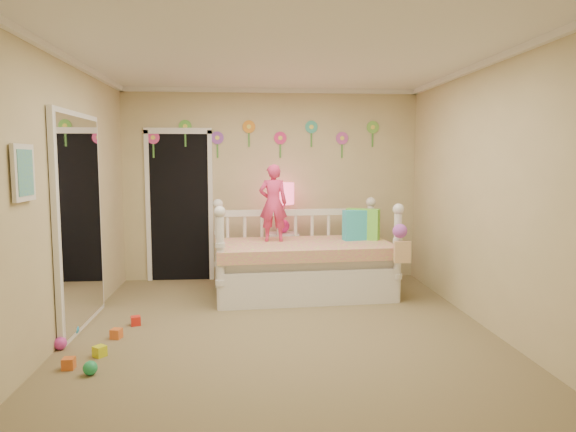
{
  "coord_description": "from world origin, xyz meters",
  "views": [
    {
      "loc": [
        -0.33,
        -4.85,
        1.64
      ],
      "look_at": [
        0.1,
        0.6,
        1.05
      ],
      "focal_mm": 32.32,
      "sensor_mm": 36.0,
      "label": 1
    }
  ],
  "objects": [
    {
      "name": "floor",
      "position": [
        0.0,
        0.0,
        0.0
      ],
      "size": [
        4.0,
        4.5,
        0.01
      ],
      "primitive_type": "cube",
      "color": "#7F684C",
      "rests_on": "ground"
    },
    {
      "name": "ceiling",
      "position": [
        0.0,
        0.0,
        2.6
      ],
      "size": [
        4.0,
        4.5,
        0.01
      ],
      "primitive_type": "cube",
      "color": "white",
      "rests_on": "floor"
    },
    {
      "name": "back_wall",
      "position": [
        0.0,
        2.25,
        1.3
      ],
      "size": [
        4.0,
        0.01,
        2.6
      ],
      "primitive_type": "cube",
      "color": "tan",
      "rests_on": "floor"
    },
    {
      "name": "left_wall",
      "position": [
        -2.0,
        0.0,
        1.3
      ],
      "size": [
        0.01,
        4.5,
        2.6
      ],
      "primitive_type": "cube",
      "color": "tan",
      "rests_on": "floor"
    },
    {
      "name": "right_wall",
      "position": [
        2.0,
        0.0,
        1.3
      ],
      "size": [
        0.01,
        4.5,
        2.6
      ],
      "primitive_type": "cube",
      "color": "tan",
      "rests_on": "floor"
    },
    {
      "name": "crown_molding",
      "position": [
        0.0,
        0.0,
        2.57
      ],
      "size": [
        4.0,
        4.5,
        0.06
      ],
      "primitive_type": null,
      "color": "white",
      "rests_on": "ceiling"
    },
    {
      "name": "daybed",
      "position": [
        0.34,
        1.32,
        0.58
      ],
      "size": [
        2.22,
        1.31,
        1.16
      ],
      "primitive_type": null,
      "rotation": [
        0.0,
        0.0,
        0.08
      ],
      "color": "white",
      "rests_on": "floor"
    },
    {
      "name": "pillow_turquoise",
      "position": [
        1.05,
        1.47,
        0.83
      ],
      "size": [
        0.39,
        0.21,
        0.37
      ],
      "primitive_type": "cube",
      "rotation": [
        0.0,
        0.0,
        0.23
      ],
      "color": "#27AAC4",
      "rests_on": "daybed"
    },
    {
      "name": "pillow_lime",
      "position": [
        1.12,
        1.52,
        0.84
      ],
      "size": [
        0.43,
        0.31,
        0.39
      ],
      "primitive_type": "cube",
      "rotation": [
        0.0,
        0.0,
        -0.45
      ],
      "color": "#77E345",
      "rests_on": "daybed"
    },
    {
      "name": "child",
      "position": [
        -0.02,
        1.45,
        1.12
      ],
      "size": [
        0.35,
        0.23,
        0.94
      ],
      "primitive_type": "imported",
      "rotation": [
        0.0,
        0.0,
        3.13
      ],
      "color": "#E7346C",
      "rests_on": "daybed"
    },
    {
      "name": "nightstand",
      "position": [
        0.14,
        2.04,
        0.33
      ],
      "size": [
        0.42,
        0.34,
        0.66
      ],
      "primitive_type": "cube",
      "rotation": [
        0.0,
        0.0,
        0.09
      ],
      "color": "white",
      "rests_on": "floor"
    },
    {
      "name": "table_lamp",
      "position": [
        0.14,
        2.04,
        1.11
      ],
      "size": [
        0.31,
        0.31,
        0.68
      ],
      "color": "#DA1D7A",
      "rests_on": "nightstand"
    },
    {
      "name": "closet_doorway",
      "position": [
        -1.25,
        2.23,
        1.03
      ],
      "size": [
        0.9,
        0.04,
        2.07
      ],
      "primitive_type": "cube",
      "color": "black",
      "rests_on": "back_wall"
    },
    {
      "name": "flower_decals",
      "position": [
        -0.09,
        2.24,
        1.94
      ],
      "size": [
        3.4,
        0.02,
        0.5
      ],
      "primitive_type": null,
      "color": "#B2668C",
      "rests_on": "back_wall"
    },
    {
      "name": "mirror_closet",
      "position": [
        -1.96,
        0.3,
        1.05
      ],
      "size": [
        0.07,
        1.3,
        2.1
      ],
      "primitive_type": "cube",
      "color": "white",
      "rests_on": "left_wall"
    },
    {
      "name": "wall_picture",
      "position": [
        -1.97,
        -0.9,
        1.55
      ],
      "size": [
        0.05,
        0.34,
        0.42
      ],
      "primitive_type": "cube",
      "color": "white",
      "rests_on": "left_wall"
    },
    {
      "name": "hanging_bag",
      "position": [
        1.36,
        0.71,
        0.71
      ],
      "size": [
        0.2,
        0.16,
        0.36
      ],
      "primitive_type": null,
      "color": "beige",
      "rests_on": "daybed"
    },
    {
      "name": "toy_scatter",
      "position": [
        -1.7,
        -0.36,
        0.06
      ],
      "size": [
        1.26,
        1.51,
        0.11
      ],
      "primitive_type": null,
      "rotation": [
        0.0,
        0.0,
        -0.41
      ],
      "color": "#996666",
      "rests_on": "floor"
    }
  ]
}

